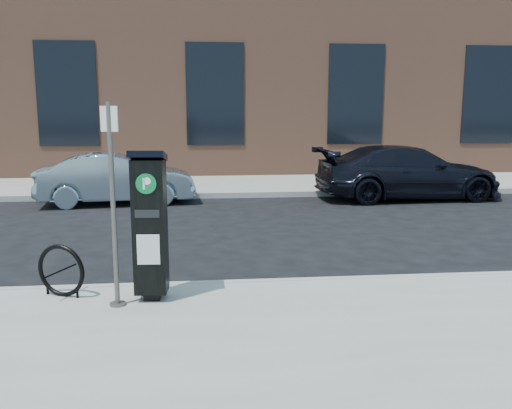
{
  "coord_description": "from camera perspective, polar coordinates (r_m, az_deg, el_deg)",
  "views": [
    {
      "loc": [
        -0.51,
        -7.21,
        2.51
      ],
      "look_at": [
        0.27,
        0.5,
        1.13
      ],
      "focal_mm": 38.0,
      "sensor_mm": 36.0,
      "label": 1
    }
  ],
  "objects": [
    {
      "name": "ground",
      "position": [
        7.65,
        -1.64,
        -9.08
      ],
      "size": [
        120.0,
        120.0,
        0.0
      ],
      "primitive_type": "plane",
      "color": "black",
      "rests_on": "ground"
    },
    {
      "name": "car_dark",
      "position": [
        15.8,
        15.66,
        3.28
      ],
      "size": [
        5.23,
        2.3,
        1.49
      ],
      "primitive_type": "imported",
      "rotation": [
        0.0,
        0.0,
        1.61
      ],
      "color": "black",
      "rests_on": "ground"
    },
    {
      "name": "sign_pole",
      "position": [
        6.6,
        -14.8,
        -0.29
      ],
      "size": [
        0.21,
        0.2,
        2.44
      ],
      "rotation": [
        0.0,
        0.0,
        -0.35
      ],
      "color": "#544E4A",
      "rests_on": "sidewalk_near"
    },
    {
      "name": "curb_near",
      "position": [
        7.61,
        -1.63,
        -8.59
      ],
      "size": [
        60.0,
        0.12,
        0.16
      ],
      "primitive_type": "cube",
      "color": "#9E9B93",
      "rests_on": "ground"
    },
    {
      "name": "parking_kiosk",
      "position": [
        6.77,
        -11.1,
        -2.03
      ],
      "size": [
        0.46,
        0.41,
        1.87
      ],
      "rotation": [
        0.0,
        0.0,
        -0.08
      ],
      "color": "black",
      "rests_on": "sidewalk_near"
    },
    {
      "name": "car_silver",
      "position": [
        14.87,
        -14.46,
        2.64
      ],
      "size": [
        4.2,
        1.86,
        1.34
      ],
      "primitive_type": "imported",
      "rotation": [
        0.0,
        0.0,
        1.68
      ],
      "color": "#8195A4",
      "rests_on": "ground"
    },
    {
      "name": "sidewalk_far",
      "position": [
        21.36,
        -4.36,
        3.49
      ],
      "size": [
        60.0,
        12.0,
        0.15
      ],
      "primitive_type": "cube",
      "color": "gray",
      "rests_on": "ground"
    },
    {
      "name": "bike_rack",
      "position": [
        7.33,
        -19.84,
        -6.59
      ],
      "size": [
        0.65,
        0.32,
        0.68
      ],
      "rotation": [
        0.0,
        0.0,
        -0.41
      ],
      "color": "black",
      "rests_on": "sidewalk_near"
    },
    {
      "name": "curb_far",
      "position": [
        15.43,
        -3.8,
        0.97
      ],
      "size": [
        60.0,
        0.12,
        0.16
      ],
      "primitive_type": "cube",
      "color": "#9E9B93",
      "rests_on": "ground"
    },
    {
      "name": "building",
      "position": [
        24.27,
        -4.68,
        13.9
      ],
      "size": [
        28.0,
        10.05,
        8.25
      ],
      "color": "#935B43",
      "rests_on": "ground"
    }
  ]
}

